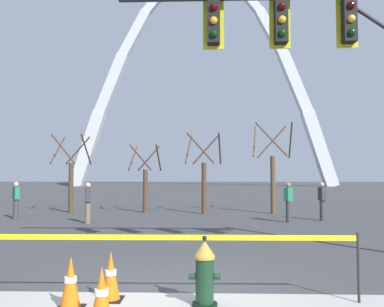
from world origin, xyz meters
name	(u,v)px	position (x,y,z in m)	size (l,w,h in m)	color
ground_plane	(172,291)	(0.00, 0.00, 0.00)	(240.00, 240.00, 0.00)	#3D3D3F
fire_hydrant	(205,273)	(0.54, -0.75, 0.47)	(0.46, 0.48, 0.99)	black
caution_tape_barrier	(174,254)	(0.09, -0.57, 0.70)	(5.44, 0.09, 1.02)	#232326
traffic_cone_by_hydrant	(71,284)	(-1.33, -0.97, 0.36)	(0.36, 0.36, 0.73)	black
traffic_cone_mid_sidewalk	(101,297)	(-0.74, -1.56, 0.36)	(0.36, 0.36, 0.73)	black
traffic_cone_curb_edge	(111,276)	(-0.86, -0.55, 0.36)	(0.36, 0.36, 0.73)	black
traffic_signal_gantry	(371,52)	(3.95, 1.65, 4.40)	(7.82, 0.44, 6.00)	#232326
monument_arch	(202,87)	(0.00, 65.31, 17.97)	(47.77, 2.14, 40.66)	silver
tree_far_left	(71,178)	(-6.27, 13.57, 1.75)	(1.82, 1.83, 3.94)	#473323
tree_left_mid	(145,182)	(-2.51, 13.71, 1.52)	(1.59, 1.60, 3.42)	#473323
tree_center_left	(204,178)	(0.47, 13.13, 1.75)	(1.82, 1.83, 3.93)	#473323
tree_center_right	(273,173)	(3.86, 13.35, 1.97)	(2.04, 2.05, 4.43)	brown
pedestrian_walking_left	(88,202)	(-4.05, 9.04, 0.82)	(0.30, 0.39, 1.59)	brown
pedestrian_standing_center	(288,202)	(3.86, 9.64, 0.82)	(0.38, 0.38, 1.59)	#38383D
pedestrian_walking_right	(322,201)	(5.39, 10.34, 0.82)	(0.28, 0.38, 1.59)	#38383D
pedestrian_near_trees	(16,200)	(-7.66, 10.60, 0.82)	(0.38, 0.39, 1.59)	#38383D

